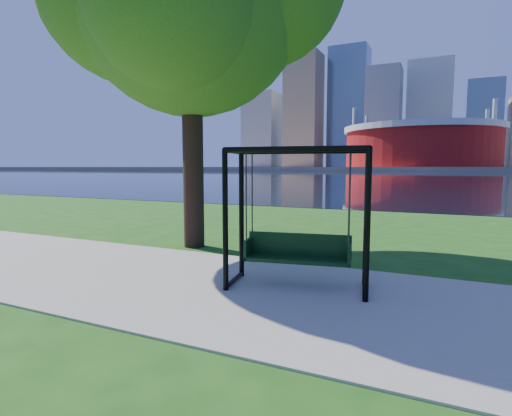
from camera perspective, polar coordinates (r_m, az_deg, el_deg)
The scene contains 7 objects.
ground at distance 6.74m, azimuth 1.09°, elevation -10.71°, with size 900.00×900.00×0.00m, color #1E5114.
path at distance 6.30m, azimuth -0.82°, elevation -11.76°, with size 120.00×4.00×0.03m, color #9E937F.
river at distance 107.94m, azimuth 23.90°, elevation 4.35°, with size 900.00×180.00×0.02m, color black.
far_bank at distance 311.91m, azimuth 24.86°, elevation 5.16°, with size 900.00×228.00×2.00m, color #937F60.
stadium at distance 241.54m, azimuth 22.45°, elevation 8.35°, with size 83.00×83.00×32.00m.
skyline at distance 327.13m, azimuth 24.38°, elevation 11.31°, with size 392.00×66.00×96.50m.
swing at distance 6.28m, azimuth 5.99°, elevation -1.94°, with size 2.30×1.32×2.22m.
Camera 1 is at (2.64, -5.89, 1.92)m, focal length 28.00 mm.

